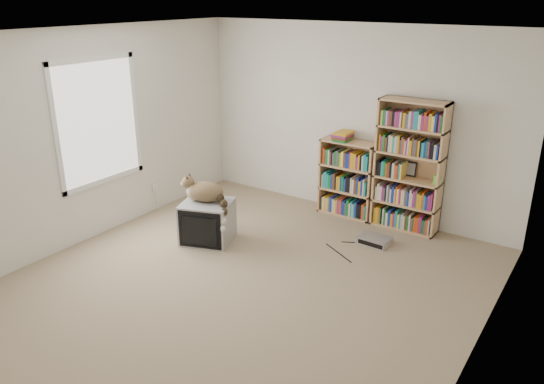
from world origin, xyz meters
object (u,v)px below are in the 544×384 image
Objects in this scene: crt_tv at (208,222)px; cat at (208,195)px; dvd_player at (374,240)px; bookcase_short at (348,180)px; bookcase_tall at (409,169)px.

cat reaches higher than crt_tv.
dvd_player is (1.72, 1.05, -0.21)m from crt_tv.
crt_tv is 0.70× the size of bookcase_short.
cat is 0.71× the size of bookcase_short.
crt_tv reaches higher than dvd_player.
bookcase_short is (-0.82, 0.00, -0.31)m from bookcase_tall.
dvd_player is (0.69, -0.65, -0.44)m from bookcase_short.
bookcase_tall is at bearing 81.89° from dvd_player.
crt_tv is 0.43× the size of bookcase_tall.
bookcase_tall reaches higher than crt_tv.
dvd_player is (1.70, 1.04, -0.55)m from cat.
bookcase_short is at bearing 37.49° from cat.
cat is 2.50m from bookcase_tall.
dvd_player is (-0.13, -0.65, -0.75)m from bookcase_tall.
dvd_player is at bearing -101.24° from bookcase_tall.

